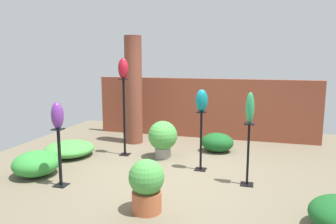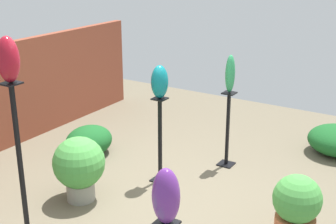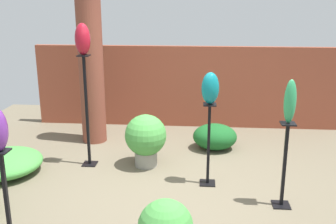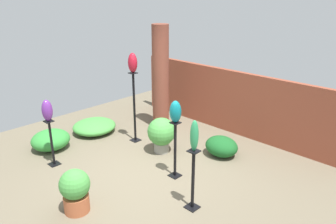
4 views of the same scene
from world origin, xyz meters
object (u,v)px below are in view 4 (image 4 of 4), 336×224
object	(u,v)px
pedestal_jade	(193,183)
art_vase_ruby	(133,63)
art_vase_teal	(175,112)
art_vase_jade	(194,136)
potted_plant_mid_right	(75,190)
art_vase_violet	(47,110)
potted_plant_front_left	(161,133)
brick_pillar	(161,78)
pedestal_violet	(52,145)
pedestal_ruby	(134,110)
pedestal_teal	(175,152)

from	to	relation	value
pedestal_jade	art_vase_ruby	bearing A→B (deg)	158.74
pedestal_jade	art_vase_teal	xyz separation A→B (m)	(-0.85, 0.50, 0.82)
art_vase_jade	art_vase_teal	size ratio (longest dim) A/B	1.23
art_vase_jade	potted_plant_mid_right	bearing A→B (deg)	-133.16
art_vase_violet	potted_plant_mid_right	distance (m)	1.85
pedestal_jade	potted_plant_front_left	size ratio (longest dim) A/B	1.33
potted_plant_front_left	potted_plant_mid_right	bearing A→B (deg)	-78.14
brick_pillar	potted_plant_front_left	bearing A→B (deg)	-44.03
art_vase_violet	potted_plant_front_left	xyz separation A→B (m)	(1.13, 1.87, -0.71)
pedestal_violet	pedestal_ruby	xyz separation A→B (m)	(0.31, 1.84, 0.32)
pedestal_jade	art_vase_violet	world-z (taller)	art_vase_violet
art_vase_jade	art_vase_violet	xyz separation A→B (m)	(-2.85, -0.85, -0.11)
pedestal_ruby	pedestal_teal	bearing A→B (deg)	-16.03
art_vase_violet	art_vase_ruby	bearing A→B (deg)	80.59
brick_pillar	art_vase_ruby	bearing A→B (deg)	-79.31
pedestal_jade	potted_plant_front_left	bearing A→B (deg)	149.37
pedestal_violet	pedestal_teal	bearing A→B (deg)	34.09
art_vase_jade	potted_plant_front_left	xyz separation A→B (m)	(-1.72, 1.02, -0.82)
art_vase_teal	brick_pillar	bearing A→B (deg)	141.62
pedestal_ruby	art_vase_ruby	distance (m)	1.06
pedestal_jade	art_vase_violet	size ratio (longest dim) A/B	2.41
art_vase_teal	art_vase_ruby	distance (m)	1.85
art_vase_violet	brick_pillar	bearing A→B (deg)	87.68
pedestal_jade	art_vase_teal	bearing A→B (deg)	149.31
brick_pillar	art_vase_violet	world-z (taller)	brick_pillar
pedestal_teal	potted_plant_mid_right	distance (m)	1.86
potted_plant_mid_right	pedestal_jade	bearing A→B (deg)	46.84
art_vase_teal	art_vase_ruby	xyz separation A→B (m)	(-1.70, 0.49, 0.53)
art_vase_violet	potted_plant_front_left	distance (m)	2.30
pedestal_ruby	potted_plant_mid_right	xyz separation A→B (m)	(1.31, -2.30, -0.36)
pedestal_teal	art_vase_violet	xyz separation A→B (m)	(-2.00, -1.36, 0.65)
art_vase_ruby	potted_plant_front_left	distance (m)	1.60
brick_pillar	potted_plant_front_left	distance (m)	1.64
art_vase_ruby	potted_plant_front_left	bearing A→B (deg)	2.05
brick_pillar	pedestal_jade	distance (m)	3.48
art_vase_jade	art_vase_violet	bearing A→B (deg)	-163.32
pedestal_ruby	art_vase_ruby	world-z (taller)	art_vase_ruby
pedestal_ruby	art_vase_jade	world-z (taller)	pedestal_ruby
art_vase_teal	art_vase_violet	xyz separation A→B (m)	(-2.00, -1.36, -0.13)
art_vase_ruby	pedestal_ruby	bearing A→B (deg)	90.00
art_vase_ruby	pedestal_jade	bearing A→B (deg)	-21.26
pedestal_violet	art_vase_jade	xyz separation A→B (m)	(2.85, 0.85, 0.83)
art_vase_teal	art_vase_violet	size ratio (longest dim) A/B	0.94
pedestal_teal	potted_plant_front_left	world-z (taller)	pedestal_teal
pedestal_violet	art_vase_violet	xyz separation A→B (m)	(0.00, 0.00, 0.72)
art_vase_jade	art_vase_ruby	distance (m)	2.79
pedestal_ruby	art_vase_jade	distance (m)	2.78
pedestal_teal	potted_plant_mid_right	size ratio (longest dim) A/B	1.51
brick_pillar	pedestal_violet	xyz separation A→B (m)	(-0.12, -2.85, -0.84)
pedestal_violet	art_vase_violet	bearing A→B (deg)	90.00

